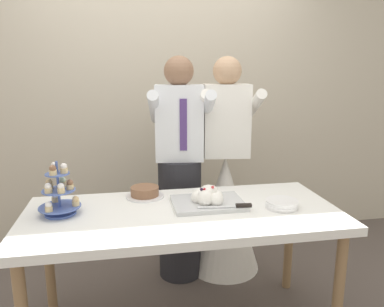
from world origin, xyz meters
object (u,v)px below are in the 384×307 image
object	(u,v)px
cupcake_stand	(59,194)
person_bride	(225,198)
main_cake_tray	(208,199)
person_groom	(180,182)
round_cake	(145,192)
plate_stack	(282,204)
dessert_table	(183,223)

from	to	relation	value
cupcake_stand	person_bride	size ratio (longest dim) A/B	0.18
main_cake_tray	person_groom	size ratio (longest dim) A/B	0.26
person_groom	person_bride	xyz separation A→B (m)	(0.36, 0.05, -0.16)
person_groom	cupcake_stand	bearing A→B (deg)	-142.98
round_cake	person_bride	world-z (taller)	person_bride
person_bride	plate_stack	bearing A→B (deg)	-79.55
dessert_table	main_cake_tray	world-z (taller)	main_cake_tray
main_cake_tray	cupcake_stand	bearing A→B (deg)	179.63
dessert_table	round_cake	distance (m)	0.36
dessert_table	cupcake_stand	distance (m)	0.71
plate_stack	round_cake	size ratio (longest dim) A/B	0.81
plate_stack	person_groom	size ratio (longest dim) A/B	0.12
main_cake_tray	person_bride	size ratio (longest dim) A/B	0.26
cupcake_stand	person_groom	distance (m)	0.96
round_cake	person_bride	size ratio (longest dim) A/B	0.14
dessert_table	plate_stack	xyz separation A→B (m)	(0.58, -0.05, 0.10)
cupcake_stand	main_cake_tray	xyz separation A→B (m)	(0.84, -0.01, -0.08)
main_cake_tray	round_cake	size ratio (longest dim) A/B	1.81
round_cake	main_cake_tray	bearing A→B (deg)	-30.57
dessert_table	person_bride	xyz separation A→B (m)	(0.44, 0.69, -0.12)
plate_stack	main_cake_tray	bearing A→B (deg)	163.97
dessert_table	plate_stack	distance (m)	0.59
person_groom	person_bride	distance (m)	0.40
cupcake_stand	person_bride	distance (m)	1.32
dessert_table	cupcake_stand	bearing A→B (deg)	174.00
dessert_table	round_cake	xyz separation A→B (m)	(-0.20, 0.28, 0.10)
person_groom	person_bride	bearing A→B (deg)	7.16
dessert_table	person_groom	world-z (taller)	person_groom
person_groom	round_cake	bearing A→B (deg)	-127.38
plate_stack	person_bride	xyz separation A→B (m)	(-0.14, 0.74, -0.21)
round_cake	person_groom	size ratio (longest dim) A/B	0.14
cupcake_stand	round_cake	bearing A→B (deg)	23.43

